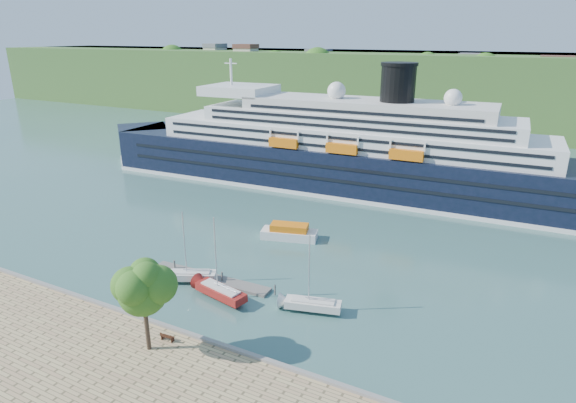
# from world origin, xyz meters

# --- Properties ---
(ground) EXTENTS (400.00, 400.00, 0.00)m
(ground) POSITION_xyz_m (0.00, 0.00, 0.00)
(ground) COLOR #335B58
(ground) RESTS_ON ground
(far_hillside) EXTENTS (400.00, 50.00, 24.00)m
(far_hillside) POSITION_xyz_m (0.00, 145.00, 12.00)
(far_hillside) COLOR #305622
(far_hillside) RESTS_ON ground
(quay_coping) EXTENTS (220.00, 0.50, 0.30)m
(quay_coping) POSITION_xyz_m (0.00, -0.20, 1.15)
(quay_coping) COLOR slate
(quay_coping) RESTS_ON promenade
(cruise_ship) EXTENTS (113.65, 21.58, 25.38)m
(cruise_ship) POSITION_xyz_m (-3.02, 56.42, 12.69)
(cruise_ship) COLOR black
(cruise_ship) RESTS_ON ground
(park_bench) EXTENTS (1.49, 0.69, 0.93)m
(park_bench) POSITION_xyz_m (2.95, -1.89, 1.47)
(park_bench) COLOR #3F1F12
(park_bench) RESTS_ON promenade
(promenade_tree) EXTENTS (6.24, 6.24, 10.34)m
(promenade_tree) POSITION_xyz_m (2.25, -3.79, 6.17)
(promenade_tree) COLOR #2D5D18
(promenade_tree) RESTS_ON promenade
(floating_pontoon) EXTENTS (17.18, 2.47, 0.38)m
(floating_pontoon) POSITION_xyz_m (-1.98, 11.91, 0.19)
(floating_pontoon) COLOR slate
(floating_pontoon) RESTS_ON ground
(sailboat_white_near) EXTENTS (7.25, 4.89, 9.17)m
(sailboat_white_near) POSITION_xyz_m (-3.74, 10.27, 4.59)
(sailboat_white_near) COLOR silver
(sailboat_white_near) RESTS_ON ground
(sailboat_red) EXTENTS (7.99, 3.66, 9.96)m
(sailboat_red) POSITION_xyz_m (2.15, 8.48, 4.98)
(sailboat_red) COLOR maroon
(sailboat_red) RESTS_ON ground
(sailboat_white_far) EXTENTS (7.38, 3.76, 9.18)m
(sailboat_white_far) POSITION_xyz_m (13.05, 11.12, 4.59)
(sailboat_white_far) COLOR silver
(sailboat_white_far) RESTS_ON ground
(tender_launch) EXTENTS (9.20, 5.19, 2.41)m
(tender_launch) POSITION_xyz_m (1.08, 28.42, 1.21)
(tender_launch) COLOR orange
(tender_launch) RESTS_ON ground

